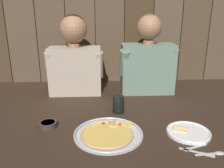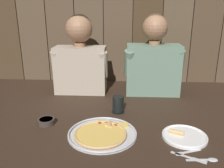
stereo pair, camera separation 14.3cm
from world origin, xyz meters
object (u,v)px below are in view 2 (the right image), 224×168
Objects in this scene: dinner_plate at (184,136)px; pizza_tray at (102,133)px; diner_left at (80,56)px; diner_right at (153,58)px; drinking_glass at (118,104)px; dipping_bowl at (46,121)px.

pizza_tray is at bearing 179.57° from dinner_plate.
dinner_plate is 0.39× the size of diner_left.
pizza_tray is at bearing -116.30° from diner_right.
pizza_tray is at bearing -104.49° from drinking_glass.
dipping_bowl is (-0.40, -0.18, -0.03)m from drinking_glass.
dinner_plate is 0.71m from diner_right.
pizza_tray is at bearing -71.16° from diner_left.
pizza_tray is 1.58× the size of dinner_plate.
dipping_bowl is 0.16× the size of diner_right.
dinner_plate is at bearing -81.79° from diner_right.
dinner_plate is 2.38× the size of dipping_bowl.
drinking_glass is 0.18× the size of diner_right.
pizza_tray is 0.34m from dipping_bowl.
diner_right reaches higher than dipping_bowl.
diner_right is (-0.09, 0.65, 0.26)m from dinner_plate.
diner_left is at bearing 108.84° from pizza_tray.
diner_left is (0.10, 0.55, 0.27)m from dipping_bowl.
pizza_tray is 0.77m from diner_right.
diner_right is at bearing 63.70° from pizza_tray.
diner_right is at bearing 55.77° from drinking_glass.
drinking_glass is at bearing 24.66° from dipping_bowl.
drinking_glass is (0.07, 0.29, 0.04)m from pizza_tray.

